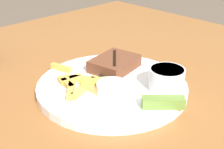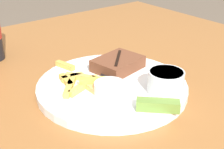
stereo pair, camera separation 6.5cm
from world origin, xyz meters
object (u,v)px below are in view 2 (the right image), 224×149
Objects in this scene: coleslaw_cup at (166,81)px; dipping_sauce_cup at (110,88)px; dinner_plate at (112,87)px; pickle_spear at (158,105)px; steak_portion at (118,64)px; knife_utensil at (104,73)px; fork_utensil at (72,87)px.

coleslaw_cup is 0.11m from dipping_sauce_cup.
pickle_spear is at bearing -89.84° from dinner_plate.
steak_portion is at bearing 92.48° from coleslaw_cup.
dipping_sauce_cup is at bearing -137.20° from steak_portion.
dipping_sauce_cup is at bearing 145.05° from coleslaw_cup.
dipping_sauce_cup is at bearing 107.50° from pickle_spear.
knife_utensil is (0.04, 0.08, -0.01)m from dipping_sauce_cup.
coleslaw_cup is at bearing -34.95° from dipping_sauce_cup.
dipping_sauce_cup is at bearing -133.92° from dinner_plate.
dinner_plate is 0.09m from fork_utensil.
coleslaw_cup is 0.07m from pickle_spear.
fork_utensil is at bearing 156.46° from dinner_plate.
pickle_spear reaches higher than fork_utensil.
pickle_spear is 0.18m from knife_utensil.
dipping_sauce_cup is 0.42× the size of knife_utensil.
pickle_spear is at bearing -41.58° from fork_utensil.
coleslaw_cup is (0.01, -0.14, 0.01)m from steak_portion.
coleslaw_cup is (0.06, -0.10, 0.03)m from dinner_plate.
steak_portion is (0.05, 0.05, 0.02)m from dinner_plate.
knife_utensil is at bearing -175.31° from steak_portion.
steak_portion is 0.81× the size of knife_utensil.
steak_portion is 0.04m from knife_utensil.
coleslaw_cup is 0.15m from knife_utensil.
dinner_plate is 0.07m from steak_portion.
coleslaw_cup is 1.01× the size of pickle_spear.
fork_utensil is 0.86× the size of knife_utensil.
steak_portion is at bearing 28.82° from fork_utensil.
dipping_sauce_cup is 0.11m from pickle_spear.
coleslaw_cup reaches higher than pickle_spear.
coleslaw_cup is 1.14× the size of dipping_sauce_cup.
steak_portion reaches higher than knife_utensil.
pickle_spear is at bearing -72.50° from dipping_sauce_cup.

